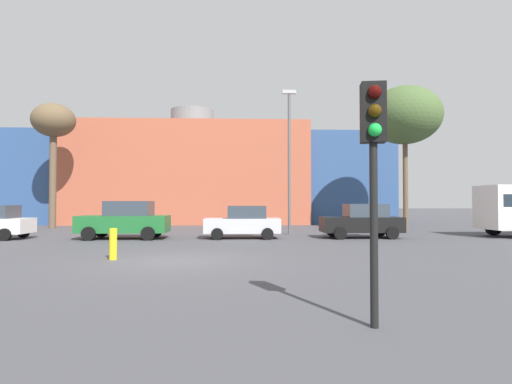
% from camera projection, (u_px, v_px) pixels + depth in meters
% --- Properties ---
extents(ground_plane, '(200.00, 200.00, 0.00)m').
position_uv_depth(ground_plane, '(173.00, 261.00, 13.04)').
color(ground_plane, '#47474C').
extents(building_backdrop, '(34.86, 12.43, 10.45)m').
position_uv_depth(building_backdrop, '(192.00, 177.00, 38.59)').
color(building_backdrop, '#B2563D').
rests_on(building_backdrop, ground_plane).
extents(parked_car_1, '(4.37, 2.14, 1.89)m').
position_uv_depth(parked_car_1, '(125.00, 220.00, 20.71)').
color(parked_car_1, '#1E662D').
rests_on(parked_car_1, ground_plane).
extents(parked_car_2, '(3.82, 1.88, 1.65)m').
position_uv_depth(parked_car_2, '(243.00, 222.00, 20.95)').
color(parked_car_2, silver).
rests_on(parked_car_2, ground_plane).
extents(parked_car_3, '(4.04, 1.98, 1.75)m').
position_uv_depth(parked_car_3, '(362.00, 221.00, 21.20)').
color(parked_car_3, black).
rests_on(parked_car_3, ground_plane).
extents(traffic_light_near_right, '(0.39, 0.38, 3.64)m').
position_uv_depth(traffic_light_near_right, '(374.00, 147.00, 6.13)').
color(traffic_light_near_right, black).
rests_on(traffic_light_near_right, ground_plane).
extents(bare_tree_0, '(2.92, 2.92, 8.74)m').
position_uv_depth(bare_tree_0, '(53.00, 124.00, 28.85)').
color(bare_tree_0, brown).
rests_on(bare_tree_0, ground_plane).
extents(bare_tree_1, '(4.74, 4.74, 9.45)m').
position_uv_depth(bare_tree_1, '(405.00, 116.00, 27.16)').
color(bare_tree_1, brown).
rests_on(bare_tree_1, ground_plane).
extents(bollard_yellow_0, '(0.24, 0.24, 1.00)m').
position_uv_depth(bollard_yellow_0, '(113.00, 244.00, 13.24)').
color(bollard_yellow_0, yellow).
rests_on(bollard_yellow_0, ground_plane).
extents(street_lamp, '(0.80, 0.24, 8.29)m').
position_uv_depth(street_lamp, '(289.00, 153.00, 23.67)').
color(street_lamp, '#59595E').
rests_on(street_lamp, ground_plane).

